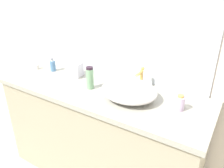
{
  "coord_description": "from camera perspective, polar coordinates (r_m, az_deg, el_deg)",
  "views": [
    {
      "loc": [
        0.89,
        -0.84,
        1.64
      ],
      "look_at": [
        0.13,
        0.37,
        0.97
      ],
      "focal_mm": 35.05,
      "sensor_mm": 36.0,
      "label": 1
    }
  ],
  "objects": [
    {
      "name": "lotion_bottle",
      "position": [
        1.46,
        17.25,
        -4.75
      ],
      "size": [
        0.06,
        0.06,
        0.11
      ],
      "color": "#C3ADCF",
      "rests_on": "vanity_counter"
    },
    {
      "name": "sink_basin",
      "position": [
        1.52,
        4.42,
        -1.73
      ],
      "size": [
        0.4,
        0.34,
        0.13
      ],
      "primitive_type": "ellipsoid",
      "color": "white",
      "rests_on": "vanity_counter"
    },
    {
      "name": "tissue_box",
      "position": [
        1.92,
        -9.7,
        3.92
      ],
      "size": [
        0.14,
        0.14,
        0.16
      ],
      "color": "silver",
      "rests_on": "vanity_counter"
    },
    {
      "name": "faucet",
      "position": [
        1.66,
        7.54,
        1.95
      ],
      "size": [
        0.03,
        0.12,
        0.17
      ],
      "color": "gold",
      "rests_on": "vanity_counter"
    },
    {
      "name": "candle_jar",
      "position": [
        2.19,
        -18.96,
        4.27
      ],
      "size": [
        0.05,
        0.05,
        0.04
      ],
      "primitive_type": "cylinder",
      "color": "silver",
      "rests_on": "vanity_counter"
    },
    {
      "name": "bathroom_wall_rear",
      "position": [
        1.83,
        2.65,
        14.46
      ],
      "size": [
        6.0,
        0.06,
        2.6
      ],
      "primitive_type": "cube",
      "color": "silver",
      "rests_on": "ground"
    },
    {
      "name": "wall_mirror_panel",
      "position": [
        1.79,
        1.75,
        17.89
      ],
      "size": [
        1.52,
        0.01,
        1.05
      ],
      "primitive_type": "cube",
      "color": "#B2BCC6",
      "rests_on": "vanity_counter"
    },
    {
      "name": "soap_dispenser",
      "position": [
        2.09,
        -15.2,
        4.81
      ],
      "size": [
        0.05,
        0.05,
        0.14
      ],
      "color": "teal",
      "rests_on": "vanity_counter"
    },
    {
      "name": "vanity_counter",
      "position": [
        1.93,
        -3.25,
        -13.0
      ],
      "size": [
        1.7,
        0.6,
        0.89
      ],
      "color": "gray",
      "rests_on": "ground"
    },
    {
      "name": "perfume_bottle",
      "position": [
        1.67,
        -5.79,
        1.59
      ],
      "size": [
        0.06,
        0.06,
        0.17
      ],
      "color": "#76A578",
      "rests_on": "vanity_counter"
    }
  ]
}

